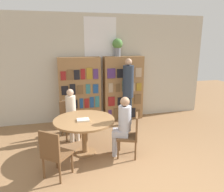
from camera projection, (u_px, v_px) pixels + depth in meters
The scene contains 13 objects.
ground_plane at pixel (141, 184), 3.56m from camera, with size 16.00×16.00×0.00m, color olive.
wall_back at pixel (101, 68), 6.26m from camera, with size 6.40×0.07×3.00m.
bookshelf_left at pixel (80, 91), 6.07m from camera, with size 1.14×0.34×1.85m.
bookshelf_right at pixel (123, 88), 6.37m from camera, with size 1.14×0.34×1.85m.
flower_vase at pixel (117, 46), 6.03m from camera, with size 0.28×0.28×0.49m.
reading_table at pixel (84, 125), 4.41m from camera, with size 1.23×1.23×0.74m.
chair_near_camera at pixel (54, 152), 3.61m from camera, with size 0.56×0.56×0.87m.
chair_left_side at pixel (69, 117), 5.25m from camera, with size 0.49×0.49×0.87m.
chair_far_side at pixel (131, 133), 4.34m from camera, with size 0.52×0.52×0.87m.
seated_reader_left at pixel (72, 112), 5.05m from camera, with size 0.31×0.38×1.21m.
seated_reader_right at pixel (122, 123), 4.31m from camera, with size 0.39×0.35×1.23m.
librarian_standing at pixel (128, 85), 5.85m from camera, with size 0.29×0.56×1.83m.
open_book_on_table at pixel (83, 120), 4.31m from camera, with size 0.24×0.18×0.03m.
Camera 1 is at (-1.21, -2.89, 2.28)m, focal length 35.00 mm.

